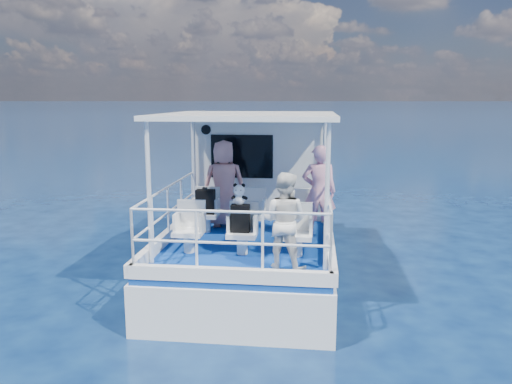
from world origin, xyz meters
The scene contains 20 objects.
ground centered at (0.00, 0.00, 0.00)m, with size 2000.00×2000.00×0.00m, color #081B40.
hull centered at (0.00, 1.00, 0.00)m, with size 3.00×7.00×1.60m, color white.
deck centered at (0.00, 1.00, 0.85)m, with size 2.90×6.90×0.10m, color navy.
cabin centered at (0.00, 2.30, 2.00)m, with size 2.85×2.00×2.20m, color white.
canopy centered at (0.00, -0.20, 3.14)m, with size 3.00×3.20×0.08m, color white.
canopy_posts centered at (0.00, -0.25, 2.00)m, with size 2.77×2.97×2.20m.
railings centered at (0.00, -0.58, 1.40)m, with size 2.84×3.59×1.00m, color white, non-canonical shape.
seat_port_fwd centered at (-0.90, 0.20, 1.09)m, with size 0.48×0.46×0.38m, color white.
seat_center_fwd centered at (0.00, 0.20, 1.09)m, with size 0.48×0.46×0.38m, color white.
seat_stbd_fwd centered at (0.90, 0.20, 1.09)m, with size 0.48×0.46×0.38m, color white.
seat_port_aft centered at (-0.90, -1.10, 1.09)m, with size 0.48×0.46×0.38m, color white.
seat_center_aft centered at (0.00, -1.10, 1.09)m, with size 0.48×0.46×0.38m, color white.
seat_stbd_aft centered at (0.90, -1.10, 1.09)m, with size 0.48×0.46×0.38m, color white.
passenger_port_fwd centered at (-0.63, 0.72, 1.77)m, with size 0.65×0.46×1.73m, color #D38B89.
passenger_stbd_fwd centered at (1.25, 0.09, 1.76)m, with size 0.63×0.41×1.72m, color pink.
passenger_stbd_aft centered at (0.72, -1.73, 1.63)m, with size 0.71×0.56×1.47m, color silver.
backpack_port centered at (-0.88, 0.13, 1.51)m, with size 0.35×0.20×0.46m, color black.
backpack_center centered at (-0.03, -1.11, 1.51)m, with size 0.30×0.17×0.45m, color black.
compact_camera centered at (-0.88, 0.11, 1.77)m, with size 0.09×0.05×0.05m, color black.
panda centered at (-0.05, -1.09, 1.91)m, with size 0.22×0.19×0.34m, color white, non-canonical shape.
Camera 1 is at (1.15, -8.95, 3.42)m, focal length 35.00 mm.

